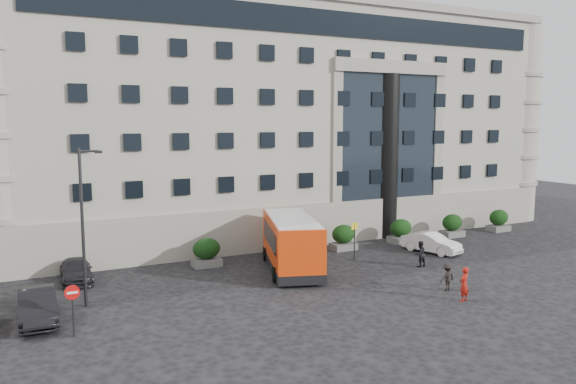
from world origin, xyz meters
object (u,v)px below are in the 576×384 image
Objects in this scene: parked_car_b at (37,306)px; street_lamp at (84,221)px; hedge_b at (279,244)px; parked_car_d at (69,244)px; hedge_d at (401,231)px; red_truck at (11,243)px; white_taxi at (431,243)px; pedestrian_c at (447,277)px; hedge_c at (343,237)px; parked_car_c at (76,271)px; hedge_a at (207,252)px; bus_stop_sign at (355,234)px; minibus at (292,241)px; hedge_e at (452,225)px; hedge_f at (499,220)px; pedestrian_a at (464,284)px; pedestrian_b at (420,254)px; no_entry_sign at (72,300)px.

street_lamp is at bearing 30.17° from parked_car_b.
hedge_b reaches higher than parked_car_d.
street_lamp reaches higher than hedge_d.
hedge_b is at bearing -13.74° from red_truck.
parked_car_b reaches higher than white_taxi.
white_taxi is 9.11m from pedestrian_c.
street_lamp is 1.61× the size of red_truck.
parked_car_d is (-17.90, 8.20, -0.32)m from hedge_c.
hedge_c is 18.31m from parked_car_c.
hedge_a is 0.39× the size of parked_car_b.
bus_stop_sign is (-0.90, -2.80, 0.80)m from hedge_c.
bus_stop_sign is 1.66× the size of pedestrian_c.
hedge_c reaches higher than parked_car_c.
minibus reaches higher than pedestrian_c.
street_lamp reaches higher than bus_stop_sign.
red_truck is at bearing 157.64° from hedge_b.
hedge_b is 0.73× the size of bus_stop_sign.
hedge_e is 1.00× the size of hedge_f.
pedestrian_c is at bearing -28.82° from parked_car_c.
parked_car_d is at bearing 88.06° from street_lamp.
pedestrian_b is at bearing -128.04° from pedestrian_a.
white_taxi is at bearing -12.44° from red_truck.
parked_car_d is (3.70, 1.45, -0.69)m from red_truck.
pedestrian_a is (17.18, -21.00, 0.30)m from parked_car_d.
red_truck is at bearing 162.66° from hedge_c.
pedestrian_b is (-3.31, -2.72, 0.13)m from white_taxi.
red_truck is 27.81m from pedestrian_c.
white_taxi is (23.49, 1.25, -3.66)m from street_lamp.
red_truck reaches higher than bus_stop_sign.
hedge_a and hedge_e have the same top height.
red_truck is (-15.68, 10.03, -0.54)m from minibus.
pedestrian_b is at bearing -27.12° from hedge_a.
parked_car_c is 2.80× the size of pedestrian_c.
red_truck is at bearing 119.84° from parked_car_c.
hedge_e is 29.47m from parked_car_d.
red_truck reaches higher than parked_car_c.
hedge_b is 0.37× the size of red_truck.
parked_car_d is at bearing 135.87° from white_taxi.
no_entry_sign reaches higher than white_taxi.
hedge_b is 15.12m from parked_car_d.
hedge_d is 0.23× the size of street_lamp.
pedestrian_c is (-2.00, -4.69, -0.08)m from pedestrian_b.
hedge_b is 20.80m from hedge_f.
parked_car_d is at bearing -40.63° from pedestrian_b.
pedestrian_c is (-5.32, -7.40, 0.05)m from white_taxi.
minibus is at bearing -163.53° from hedge_d.
hedge_f is 20.74m from pedestrian_a.
parked_car_b is at bearing -170.43° from hedge_f.
hedge_c reaches higher than pedestrian_a.
hedge_b is 16.74m from no_entry_sign.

